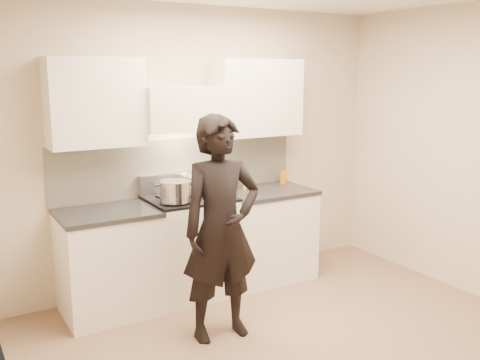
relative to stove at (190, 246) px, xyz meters
name	(u,v)px	position (x,y,z in m)	size (l,w,h in m)	color
ground_plane	(308,351)	(0.30, -1.42, -0.47)	(4.00, 4.00, 0.00)	#7F6149
room_shell	(277,137)	(0.24, -1.05, 1.12)	(4.04, 3.54, 2.70)	#C7B296
stove	(190,246)	(0.00, 0.00, 0.00)	(0.76, 0.65, 0.96)	silver
counter_right	(264,234)	(0.83, 0.00, -0.01)	(0.92, 0.67, 0.92)	white
counter_left	(109,262)	(-0.78, 0.00, -0.01)	(0.82, 0.67, 0.92)	white
wok	(202,180)	(0.19, 0.12, 0.59)	(0.39, 0.48, 0.31)	#B4B4B4
stock_pot	(175,191)	(-0.20, -0.14, 0.58)	(0.39, 0.28, 0.18)	#B4B4B4
utensil_crock	(222,181)	(0.45, 0.19, 0.54)	(0.12, 0.12, 0.31)	#BCBBC4
spice_jar	(245,185)	(0.67, 0.12, 0.49)	(0.04, 0.04, 0.08)	orange
oil_glass	(283,177)	(1.18, 0.18, 0.51)	(0.08, 0.08, 0.13)	#B76B0E
person	(221,229)	(-0.14, -0.87, 0.41)	(0.65, 0.42, 1.77)	black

